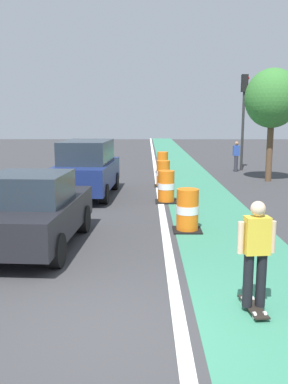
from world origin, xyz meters
The scene contains 13 objects.
ground_plane centered at (0.00, 0.00, 0.00)m, with size 100.00×100.00×0.00m, color #38383A.
bike_lane_strip centered at (2.40, 12.00, 0.00)m, with size 2.50×80.00×0.01m, color #387F60.
lane_divider_stripe centered at (0.90, 12.00, 0.01)m, with size 0.20×80.00×0.01m, color silver.
skateboarder_on_lane centered at (2.04, 0.56, 0.91)m, with size 0.57×0.82×1.69m.
parked_sedan_nearest centered at (-2.09, 3.64, 0.83)m, with size 2.10×4.20×1.70m.
parked_suv_second centered at (-1.76, 9.86, 1.04)m, with size 2.09×4.68×2.04m.
traffic_barrel_front centered at (1.47, 5.04, 0.53)m, with size 0.73×0.73×1.09m.
traffic_barrel_mid centered at (1.09, 8.69, 0.53)m, with size 0.73×0.73×1.09m.
traffic_barrel_back centered at (1.11, 12.01, 0.53)m, with size 0.73×0.73×1.09m.
traffic_barrel_far centered at (1.25, 16.45, 0.53)m, with size 0.73×0.73×1.09m.
traffic_light_corner centered at (5.61, 17.45, 3.50)m, with size 0.41×0.32×5.10m.
pedestrian_crossing centered at (5.17, 16.82, 0.86)m, with size 0.34×0.20×1.61m.
street_tree_sidewalk centered at (5.96, 13.52, 3.67)m, with size 2.40×2.40×5.00m.
Camera 1 is at (0.44, -5.33, 2.88)m, focal length 39.02 mm.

